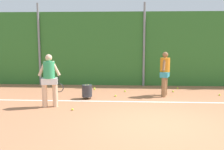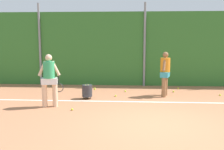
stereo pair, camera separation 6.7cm
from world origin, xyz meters
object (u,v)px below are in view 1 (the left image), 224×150
(tennis_ball_9, at_px, (125,91))
(player_foreground_near, at_px, (49,78))
(tennis_ball_1, at_px, (220,95))
(tennis_ball_4, at_px, (72,109))
(ball_hopper, at_px, (87,91))
(tennis_ball_5, at_px, (94,88))
(tennis_ball_2, at_px, (94,89))
(tennis_ball_8, at_px, (178,88))
(tennis_ball_7, at_px, (173,91))
(player_midcourt, at_px, (165,72))
(tennis_ball_6, at_px, (115,96))

(tennis_ball_9, bearing_deg, player_foreground_near, -134.53)
(tennis_ball_1, distance_m, tennis_ball_4, 5.59)
(ball_hopper, xyz_separation_m, tennis_ball_5, (0.05, 1.77, -0.26))
(tennis_ball_1, relative_size, tennis_ball_2, 1.00)
(tennis_ball_2, relative_size, tennis_ball_8, 1.00)
(tennis_ball_1, distance_m, tennis_ball_8, 1.79)
(tennis_ball_1, bearing_deg, tennis_ball_5, 168.27)
(ball_hopper, xyz_separation_m, tennis_ball_4, (-0.22, -1.51, -0.26))
(tennis_ball_1, xyz_separation_m, tennis_ball_4, (-5.11, -2.27, 0.00))
(tennis_ball_1, xyz_separation_m, tennis_ball_7, (-1.63, 0.54, 0.00))
(tennis_ball_2, xyz_separation_m, tennis_ball_4, (-0.29, -3.07, 0.00))
(player_foreground_near, bearing_deg, tennis_ball_9, 33.52)
(tennis_ball_8, relative_size, tennis_ball_9, 1.00)
(tennis_ball_1, bearing_deg, tennis_ball_4, -156.04)
(player_midcourt, relative_size, tennis_ball_4, 24.96)
(player_midcourt, xyz_separation_m, tennis_ball_6, (-1.81, -0.21, -0.89))
(ball_hopper, bearing_deg, tennis_ball_8, 28.86)
(player_midcourt, distance_m, ball_hopper, 2.94)
(tennis_ball_9, bearing_deg, tennis_ball_8, 18.17)
(tennis_ball_2, relative_size, tennis_ball_9, 1.00)
(tennis_ball_7, bearing_deg, tennis_ball_4, -141.03)
(player_midcourt, distance_m, tennis_ball_4, 3.80)
(tennis_ball_2, distance_m, tennis_ball_8, 3.52)
(tennis_ball_2, relative_size, tennis_ball_7, 1.00)
(tennis_ball_2, bearing_deg, tennis_ball_1, -9.43)
(player_foreground_near, xyz_separation_m, tennis_ball_9, (2.34, 2.38, -0.89))
(tennis_ball_4, bearing_deg, tennis_ball_7, 38.97)
(tennis_ball_5, xyz_separation_m, tennis_ball_9, (1.29, -0.53, 0.00))
(tennis_ball_4, xyz_separation_m, tennis_ball_9, (1.56, 2.75, 0.00))
(player_foreground_near, distance_m, tennis_ball_5, 3.21)
(tennis_ball_4, height_order, tennis_ball_9, same)
(tennis_ball_1, bearing_deg, player_foreground_near, -162.13)
(tennis_ball_6, distance_m, tennis_ball_8, 3.02)
(ball_hopper, height_order, tennis_ball_9, ball_hopper)
(tennis_ball_2, bearing_deg, tennis_ball_6, -51.73)
(ball_hopper, bearing_deg, tennis_ball_4, -98.20)
(tennis_ball_5, relative_size, tennis_ball_7, 1.00)
(tennis_ball_2, height_order, tennis_ball_9, same)
(tennis_ball_2, xyz_separation_m, tennis_ball_8, (3.50, 0.41, 0.00))
(tennis_ball_1, distance_m, tennis_ball_7, 1.72)
(tennis_ball_8, bearing_deg, tennis_ball_7, -114.84)
(tennis_ball_4, bearing_deg, tennis_ball_1, 23.96)
(player_midcourt, distance_m, tennis_ball_9, 1.83)
(tennis_ball_1, height_order, tennis_ball_2, same)
(player_midcourt, distance_m, tennis_ball_1, 2.27)
(tennis_ball_1, xyz_separation_m, tennis_ball_5, (-4.85, 1.01, 0.00))
(ball_hopper, height_order, tennis_ball_1, ball_hopper)
(tennis_ball_4, bearing_deg, player_midcourt, 34.89)
(tennis_ball_7, bearing_deg, tennis_ball_9, -178.00)
(tennis_ball_1, distance_m, tennis_ball_2, 4.89)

